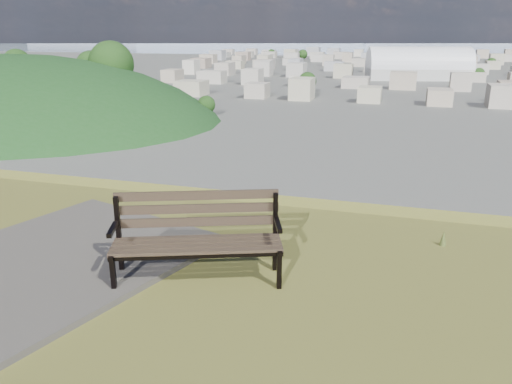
% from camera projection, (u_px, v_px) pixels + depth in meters
% --- Properties ---
extents(park_bench, '(1.69, 1.05, 0.85)m').
position_uv_depth(park_bench, '(197.00, 233.00, 4.84)').
color(park_bench, '#3C3222').
rests_on(park_bench, hilltop_mesa).
extents(gravel_patch, '(3.36, 4.04, 0.07)m').
position_uv_depth(gravel_patch, '(32.00, 270.00, 5.08)').
color(gravel_patch, '#55504A').
rests_on(gravel_patch, hilltop_mesa).
extents(grass_tufts, '(12.49, 7.38, 0.28)m').
position_uv_depth(grass_tufts, '(36.00, 382.00, 3.34)').
color(grass_tufts, brown).
rests_on(grass_tufts, hilltop_mesa).
extents(arena, '(60.18, 35.91, 23.75)m').
position_uv_depth(arena, '(418.00, 69.00, 284.19)').
color(arena, beige).
rests_on(arena, ground).
extents(green_wooded_hill, '(156.62, 125.30, 78.31)m').
position_uv_depth(green_wooded_hill, '(14.00, 118.00, 160.37)').
color(green_wooded_hill, '#184018').
rests_on(green_wooded_hill, ground).
extents(city_blocks, '(395.00, 361.00, 7.00)m').
position_uv_depth(city_blocks, '(405.00, 63.00, 369.74)').
color(city_blocks, beige).
rests_on(city_blocks, ground).
extents(city_trees, '(406.52, 387.20, 9.98)m').
position_uv_depth(city_trees, '(359.00, 67.00, 307.63)').
color(city_trees, '#2E2017').
rests_on(city_trees, ground).
extents(bay_water, '(2400.00, 700.00, 0.12)m').
position_uv_depth(bay_water, '(408.00, 46.00, 831.72)').
color(bay_water, '#8DA5B3').
rests_on(bay_water, ground).
extents(far_hills, '(2050.00, 340.00, 60.00)m').
position_uv_depth(far_hills, '(385.00, 30.00, 1298.67)').
color(far_hills, '#9EA7C4').
rests_on(far_hills, ground).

